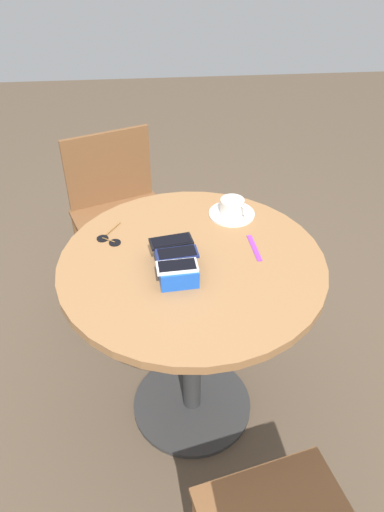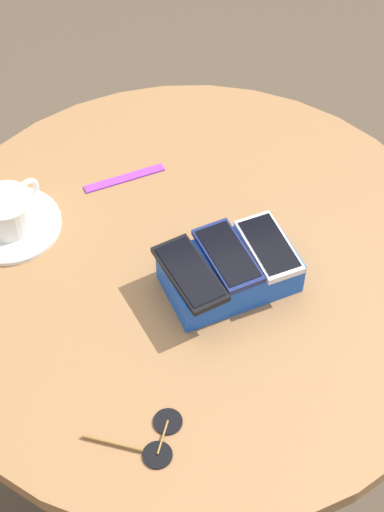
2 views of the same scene
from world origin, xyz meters
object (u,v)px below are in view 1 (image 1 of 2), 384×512
round_table (192,300)px  sunglasses (109,239)px  coffee_cup (233,206)px  phone_box (176,263)px  phone_navy (177,253)px  phone_black (171,241)px  lanyard_strap (254,248)px  phone_white (177,266)px  chair_near_window (122,219)px  saucer (232,214)px

round_table → sunglasses: 0.35m
round_table → coffee_cup: 0.36m
phone_box → phone_navy: (0.00, -0.00, 0.03)m
phone_box → phone_black: phone_black is taller
lanyard_strap → phone_white: bearing=120.1°
round_table → phone_black: phone_black is taller
round_table → phone_white: (-0.10, 0.05, 0.24)m
phone_box → chair_near_window: 0.87m
chair_near_window → sunglasses: bearing=180.0°
round_table → sunglasses: sunglasses is taller
phone_box → saucer: phone_box is taller
round_table → chair_near_window: (0.73, 0.27, -0.14)m
phone_white → sunglasses: (0.24, 0.21, -0.06)m
chair_near_window → phone_navy: bearing=-164.2°
round_table → coffee_cup: bearing=-33.7°
phone_navy → coffee_cup: 0.36m
phone_black → coffee_cup: size_ratio=1.37×
round_table → lanyard_strap: 0.28m
phone_navy → saucer: size_ratio=0.82×
sunglasses → chair_near_window: chair_near_window is taller
phone_box → phone_navy: 0.04m
phone_box → sunglasses: phone_box is taller
phone_white → lanyard_strap: phone_white is taller
phone_navy → saucer: 0.37m
phone_black → saucer: size_ratio=0.87×
phone_box → phone_white: 0.07m
saucer → phone_white: bearing=148.5°
phone_navy → saucer: bearing=-36.3°
round_table → sunglasses: size_ratio=6.32×
phone_white → phone_black: phone_white is taller
sunglasses → chair_near_window: (0.59, -0.00, -0.32)m
sunglasses → chair_near_window: size_ratio=0.16×
phone_box → sunglasses: size_ratio=1.49×
lanyard_strap → chair_near_window: 0.89m
chair_near_window → round_table: bearing=-159.9°
phone_navy → phone_black: (0.06, 0.01, -0.00)m
coffee_cup → chair_near_window: size_ratio=0.13×
lanyard_strap → coffee_cup: bearing=12.3°
phone_black → sunglasses: bearing=61.0°
phone_white → lanyard_strap: bearing=-59.9°
phone_black → lanyard_strap: size_ratio=1.02×
round_table → phone_black: size_ratio=6.01×
phone_white → sunglasses: phone_white is taller
phone_white → coffee_cup: phone_white is taller
phone_box → lanyard_strap: phone_box is taller
phone_white → chair_near_window: 0.94m
lanyard_strap → sunglasses: 0.48m
phone_box → lanyard_strap: bearing=-70.8°
phone_black → lanyard_strap: bearing=-84.6°
phone_navy → lanyard_strap: phone_navy is taller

